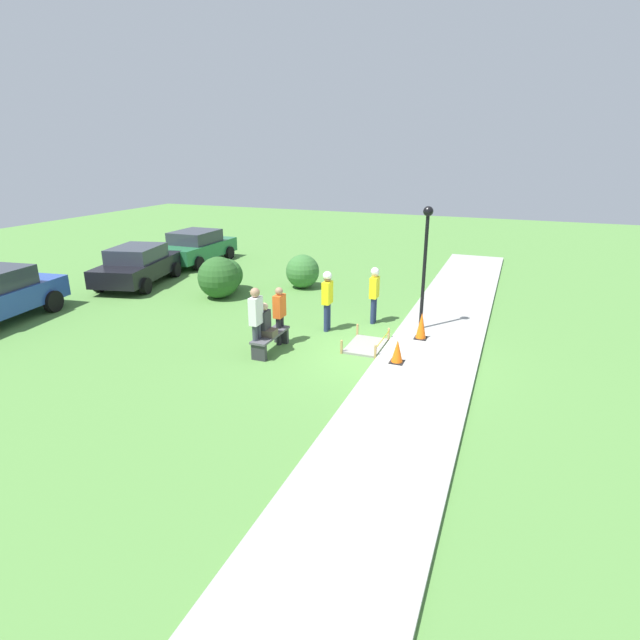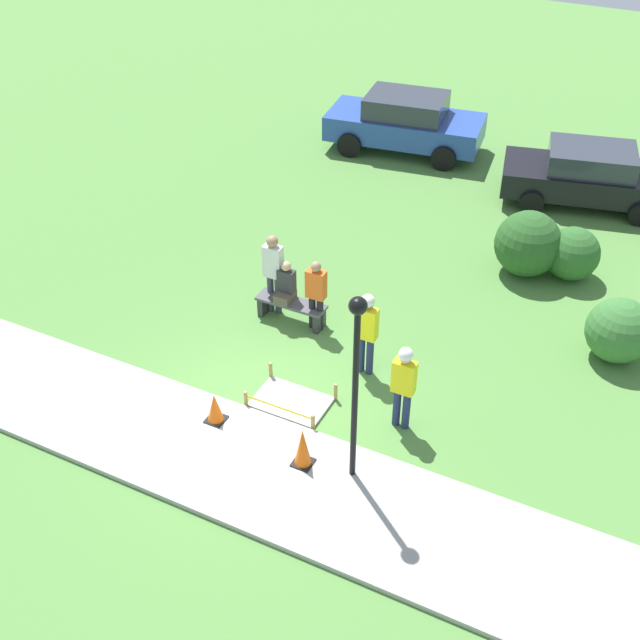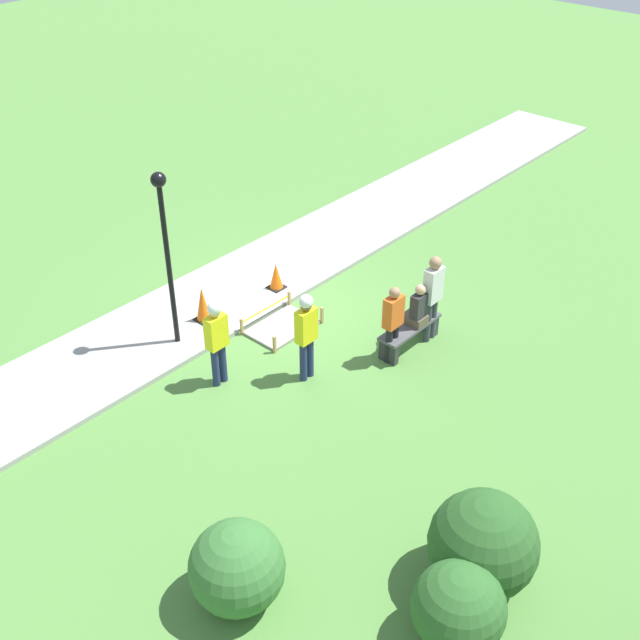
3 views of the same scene
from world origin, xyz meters
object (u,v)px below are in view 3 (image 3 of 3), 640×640
object	(u,v)px
worker_supervisor	(217,336)
person_seated_on_bench	(418,308)
lamppost_near	(165,234)
traffic_cone_near_patch	(276,276)
bystander_in_orange_shirt	(393,320)
park_bench	(410,332)
worker_assistant	(306,329)
traffic_cone_far_patch	(203,304)
bystander_in_gray_shirt	(433,293)

from	to	relation	value
worker_supervisor	person_seated_on_bench	bearing A→B (deg)	149.89
lamppost_near	traffic_cone_near_patch	bearing A→B (deg)	178.69
worker_supervisor	bystander_in_orange_shirt	bearing A→B (deg)	144.29
traffic_cone_near_patch	lamppost_near	size ratio (longest dim) A/B	0.17
park_bench	worker_assistant	distance (m)	2.35
traffic_cone_near_patch	traffic_cone_far_patch	world-z (taller)	traffic_cone_far_patch
traffic_cone_near_patch	worker_assistant	world-z (taller)	worker_assistant
park_bench	bystander_in_orange_shirt	distance (m)	0.82
traffic_cone_far_patch	bystander_in_orange_shirt	world-z (taller)	bystander_in_orange_shirt
worker_assistant	lamppost_near	bearing A→B (deg)	-70.34
traffic_cone_near_patch	person_seated_on_bench	world-z (taller)	person_seated_on_bench
traffic_cone_near_patch	bystander_in_gray_shirt	distance (m)	3.65
person_seated_on_bench	worker_supervisor	distance (m)	3.92
person_seated_on_bench	bystander_in_orange_shirt	world-z (taller)	bystander_in_orange_shirt
park_bench	bystander_in_gray_shirt	bearing A→B (deg)	163.75
person_seated_on_bench	traffic_cone_far_patch	bearing A→B (deg)	-57.76
person_seated_on_bench	worker_assistant	world-z (taller)	worker_assistant
lamppost_near	person_seated_on_bench	bearing A→B (deg)	132.04
traffic_cone_far_patch	worker_supervisor	distance (m)	2.08
traffic_cone_far_patch	worker_supervisor	bearing A→B (deg)	57.17
person_seated_on_bench	bystander_in_gray_shirt	world-z (taller)	bystander_in_gray_shirt
traffic_cone_far_patch	bystander_in_orange_shirt	bearing A→B (deg)	113.67
person_seated_on_bench	lamppost_near	size ratio (longest dim) A/B	0.25
worker_assistant	bystander_in_orange_shirt	xyz separation A→B (m)	(-1.48, 0.83, -0.17)
worker_supervisor	bystander_in_gray_shirt	bearing A→B (deg)	151.13
worker_supervisor	worker_assistant	world-z (taller)	worker_assistant
bystander_in_gray_shirt	bystander_in_orange_shirt	bearing A→B (deg)	-7.42
traffic_cone_far_patch	lamppost_near	size ratio (longest dim) A/B	0.21
worker_supervisor	bystander_in_gray_shirt	size ratio (longest dim) A/B	0.95
park_bench	lamppost_near	xyz separation A→B (m)	(2.99, -3.43, 2.12)
traffic_cone_far_patch	park_bench	world-z (taller)	traffic_cone_far_patch
traffic_cone_far_patch	park_bench	size ratio (longest dim) A/B	0.50
traffic_cone_near_patch	traffic_cone_far_patch	size ratio (longest dim) A/B	0.78
traffic_cone_near_patch	worker_supervisor	world-z (taller)	worker_supervisor
bystander_in_gray_shirt	traffic_cone_far_patch	bearing A→B (deg)	-54.78
traffic_cone_near_patch	worker_supervisor	xyz separation A→B (m)	(2.97, 1.45, 0.66)
traffic_cone_near_patch	worker_assistant	bearing A→B (deg)	54.88
bystander_in_orange_shirt	traffic_cone_far_patch	bearing A→B (deg)	-66.33
lamppost_near	park_bench	bearing A→B (deg)	131.14
person_seated_on_bench	traffic_cone_near_patch	bearing A→B (deg)	-82.98
worker_assistant	traffic_cone_near_patch	bearing A→B (deg)	-125.12
traffic_cone_far_patch	park_bench	xyz separation A→B (m)	(-2.16, 3.60, -0.14)
park_bench	person_seated_on_bench	distance (m)	0.53
traffic_cone_far_patch	bystander_in_gray_shirt	bearing A→B (deg)	125.22
traffic_cone_near_patch	park_bench	world-z (taller)	traffic_cone_near_patch
traffic_cone_far_patch	bystander_in_gray_shirt	size ratio (longest dim) A/B	0.41
worker_supervisor	lamppost_near	distance (m)	2.08
worker_assistant	bystander_in_orange_shirt	bearing A→B (deg)	150.84
bystander_in_orange_shirt	bystander_in_gray_shirt	size ratio (longest dim) A/B	0.87
park_bench	bystander_in_gray_shirt	xyz separation A→B (m)	(-0.48, 0.14, 0.73)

